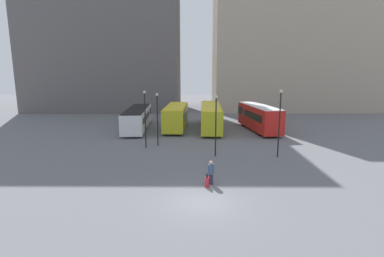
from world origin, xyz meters
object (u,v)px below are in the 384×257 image
bus_1 (176,116)px  bus_3 (259,117)px  bus_0 (137,118)px  lamp_post_3 (145,115)px  lamp_post_1 (216,121)px  traveler (211,170)px  lamp_post_2 (157,115)px  bus_2 (211,116)px  lamp_post_0 (280,118)px  suitcase (207,182)px

bus_1 → bus_3: bearing=-92.2°
bus_0 → lamp_post_3: lamp_post_3 is taller
lamp_post_1 → lamp_post_3: lamp_post_3 is taller
bus_0 → traveler: (8.68, -19.66, -0.51)m
bus_0 → lamp_post_2: bearing=-160.1°
lamp_post_1 → lamp_post_2: lamp_post_1 is taller
lamp_post_2 → lamp_post_3: (-1.10, -0.94, 0.17)m
bus_2 → lamp_post_0: (5.33, -13.22, 1.80)m
lamp_post_0 → lamp_post_2: size_ratio=1.11×
bus_1 → lamp_post_3: size_ratio=1.66×
bus_2 → bus_0: bearing=93.3°
bus_3 → lamp_post_3: bearing=115.6°
bus_1 → bus_2: bearing=-85.7°
bus_1 → lamp_post_2: bearing=173.6°
lamp_post_3 → lamp_post_0: bearing=-13.9°
bus_0 → suitcase: bus_0 is taller
bus_3 → lamp_post_2: size_ratio=1.88×
lamp_post_2 → bus_0: bearing=112.9°
bus_2 → bus_3: 6.23m
traveler → lamp_post_1: lamp_post_1 is taller
bus_3 → suitcase: size_ratio=10.64×
bus_1 → bus_2: size_ratio=0.79×
lamp_post_0 → suitcase: bearing=-133.3°
bus_1 → lamp_post_3: bearing=168.3°
bus_2 → lamp_post_0: bearing=-156.2°
bus_1 → bus_3: bus_3 is taller
bus_2 → lamp_post_1: size_ratio=2.20×
lamp_post_1 → bus_1: bearing=108.8°
traveler → lamp_post_2: lamp_post_2 is taller
bus_3 → lamp_post_3: (-13.26, -9.14, 1.62)m
bus_1 → suitcase: bearing=-168.6°
bus_2 → suitcase: bus_2 is taller
bus_0 → lamp_post_0: lamp_post_0 is taller
bus_0 → lamp_post_0: bearing=-133.6°
lamp_post_0 → lamp_post_1: size_ratio=1.09×
lamp_post_2 → lamp_post_3: bearing=-139.6°
suitcase → lamp_post_3: 12.09m
traveler → bus_3: bearing=-16.0°
bus_0 → bus_1: bus_1 is taller
lamp_post_0 → lamp_post_3: size_ratio=1.05×
lamp_post_1 → lamp_post_2: size_ratio=1.02×
bus_1 → traveler: bearing=-167.6°
lamp_post_3 → bus_1: bearing=76.1°
bus_2 → suitcase: (-1.37, -20.33, -1.40)m
traveler → lamp_post_1: bearing=-1.6°
bus_3 → lamp_post_1: (-6.44, -11.99, 1.50)m
lamp_post_1 → lamp_post_2: (-5.71, 3.79, -0.05)m
traveler → lamp_post_0: lamp_post_0 is taller
bus_1 → lamp_post_2: lamp_post_2 is taller
bus_3 → lamp_post_1: bearing=142.8°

